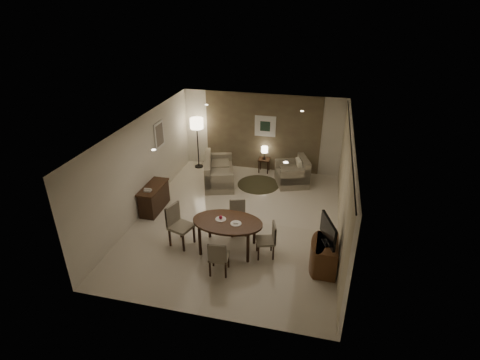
% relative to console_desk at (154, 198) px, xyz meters
% --- Properties ---
extents(room_shell, '(5.50, 7.00, 2.70)m').
position_rel_console_desk_xyz_m(room_shell, '(2.49, 0.40, 0.98)').
color(room_shell, beige).
rests_on(room_shell, ground).
extents(taupe_accent, '(3.96, 0.03, 2.70)m').
position_rel_console_desk_xyz_m(taupe_accent, '(2.49, 3.48, 0.98)').
color(taupe_accent, '#706446').
rests_on(taupe_accent, wall_back).
extents(curtain_wall, '(0.08, 6.70, 2.58)m').
position_rel_console_desk_xyz_m(curtain_wall, '(5.17, 0.00, 0.95)').
color(curtain_wall, beige).
rests_on(curtain_wall, wall_right).
extents(curtain_rod, '(0.03, 6.80, 0.03)m').
position_rel_console_desk_xyz_m(curtain_rod, '(5.17, 0.00, 2.27)').
color(curtain_rod, black).
rests_on(curtain_rod, wall_right).
extents(art_back_frame, '(0.72, 0.03, 0.72)m').
position_rel_console_desk_xyz_m(art_back_frame, '(2.59, 3.46, 1.23)').
color(art_back_frame, silver).
rests_on(art_back_frame, wall_back).
extents(art_back_canvas, '(0.34, 0.01, 0.34)m').
position_rel_console_desk_xyz_m(art_back_canvas, '(2.59, 3.44, 1.23)').
color(art_back_canvas, '#1C3323').
rests_on(art_back_canvas, wall_back).
extents(art_left_frame, '(0.03, 0.60, 0.80)m').
position_rel_console_desk_xyz_m(art_left_frame, '(-0.23, 1.20, 1.48)').
color(art_left_frame, silver).
rests_on(art_left_frame, wall_left).
extents(art_left_canvas, '(0.01, 0.46, 0.64)m').
position_rel_console_desk_xyz_m(art_left_canvas, '(-0.21, 1.20, 1.48)').
color(art_left_canvas, gray).
rests_on(art_left_canvas, wall_left).
extents(downlight_nl, '(0.10, 0.10, 0.01)m').
position_rel_console_desk_xyz_m(downlight_nl, '(1.09, -1.80, 2.31)').
color(downlight_nl, white).
rests_on(downlight_nl, ceiling).
extents(downlight_nr, '(0.10, 0.10, 0.01)m').
position_rel_console_desk_xyz_m(downlight_nr, '(3.89, -1.80, 2.31)').
color(downlight_nr, white).
rests_on(downlight_nr, ceiling).
extents(downlight_fl, '(0.10, 0.10, 0.01)m').
position_rel_console_desk_xyz_m(downlight_fl, '(1.09, 1.80, 2.31)').
color(downlight_fl, white).
rests_on(downlight_fl, ceiling).
extents(downlight_fr, '(0.10, 0.10, 0.01)m').
position_rel_console_desk_xyz_m(downlight_fr, '(3.89, 1.80, 2.31)').
color(downlight_fr, white).
rests_on(downlight_fr, ceiling).
extents(console_desk, '(0.48, 1.20, 0.75)m').
position_rel_console_desk_xyz_m(console_desk, '(0.00, 0.00, 0.00)').
color(console_desk, '#432615').
rests_on(console_desk, floor).
extents(telephone, '(0.20, 0.14, 0.09)m').
position_rel_console_desk_xyz_m(telephone, '(0.00, -0.30, 0.43)').
color(telephone, white).
rests_on(telephone, console_desk).
extents(tv_cabinet, '(0.48, 0.90, 0.70)m').
position_rel_console_desk_xyz_m(tv_cabinet, '(4.89, -1.50, -0.03)').
color(tv_cabinet, brown).
rests_on(tv_cabinet, floor).
extents(flat_tv, '(0.36, 0.85, 0.60)m').
position_rel_console_desk_xyz_m(flat_tv, '(4.87, -1.50, 0.65)').
color(flat_tv, black).
rests_on(flat_tv, tv_cabinet).
extents(dining_table, '(1.70, 1.06, 0.80)m').
position_rel_console_desk_xyz_m(dining_table, '(2.54, -1.31, 0.02)').
color(dining_table, '#432615').
rests_on(dining_table, floor).
extents(chair_near, '(0.46, 0.46, 0.88)m').
position_rel_console_desk_xyz_m(chair_near, '(2.58, -2.17, 0.07)').
color(chair_near, gray).
rests_on(chair_near, floor).
extents(chair_far, '(0.54, 0.54, 0.88)m').
position_rel_console_desk_xyz_m(chair_far, '(2.63, -0.59, 0.07)').
color(chair_far, gray).
rests_on(chair_far, floor).
extents(chair_left, '(0.64, 0.64, 1.06)m').
position_rel_console_desk_xyz_m(chair_left, '(1.39, -1.39, 0.15)').
color(chair_left, gray).
rests_on(chair_left, floor).
extents(chair_right, '(0.53, 0.53, 0.87)m').
position_rel_console_desk_xyz_m(chair_right, '(3.48, -1.35, 0.06)').
color(chair_right, gray).
rests_on(chair_right, floor).
extents(plate_a, '(0.26, 0.26, 0.02)m').
position_rel_console_desk_xyz_m(plate_a, '(2.36, -1.26, 0.43)').
color(plate_a, white).
rests_on(plate_a, dining_table).
extents(plate_b, '(0.26, 0.26, 0.02)m').
position_rel_console_desk_xyz_m(plate_b, '(2.76, -1.36, 0.43)').
color(plate_b, white).
rests_on(plate_b, dining_table).
extents(fruit_apple, '(0.09, 0.09, 0.09)m').
position_rel_console_desk_xyz_m(fruit_apple, '(2.36, -1.26, 0.48)').
color(fruit_apple, '#A6132F').
rests_on(fruit_apple, plate_a).
extents(napkin, '(0.12, 0.08, 0.03)m').
position_rel_console_desk_xyz_m(napkin, '(2.76, -1.36, 0.45)').
color(napkin, white).
rests_on(napkin, plate_b).
extents(round_rug, '(1.37, 1.37, 0.01)m').
position_rel_console_desk_xyz_m(round_rug, '(2.63, 2.23, -0.37)').
color(round_rug, '#3A3620').
rests_on(round_rug, floor).
extents(sofa, '(2.02, 1.41, 0.86)m').
position_rel_console_desk_xyz_m(sofa, '(1.32, 2.13, 0.06)').
color(sofa, gray).
rests_on(sofa, floor).
extents(armchair, '(1.23, 1.26, 0.89)m').
position_rel_console_desk_xyz_m(armchair, '(3.67, 2.55, 0.07)').
color(armchair, gray).
rests_on(armchair, floor).
extents(side_table, '(0.38, 0.38, 0.49)m').
position_rel_console_desk_xyz_m(side_table, '(2.63, 3.25, -0.13)').
color(side_table, black).
rests_on(side_table, floor).
extents(table_lamp, '(0.22, 0.22, 0.50)m').
position_rel_console_desk_xyz_m(table_lamp, '(2.63, 3.25, 0.36)').
color(table_lamp, '#FFEAC1').
rests_on(table_lamp, side_table).
extents(floor_lamp, '(0.46, 0.46, 1.81)m').
position_rel_console_desk_xyz_m(floor_lamp, '(0.27, 3.11, 0.53)').
color(floor_lamp, '#FFE5B7').
rests_on(floor_lamp, floor).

